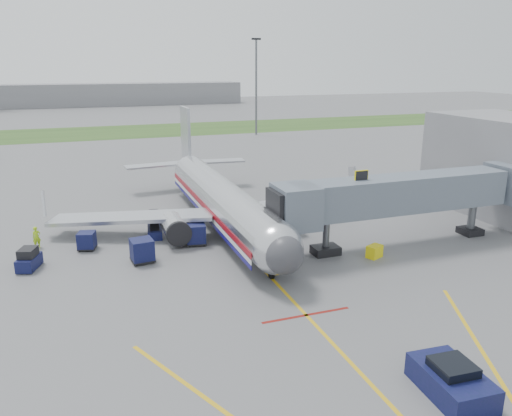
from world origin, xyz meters
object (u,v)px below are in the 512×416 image
object	(u,v)px
pushback_tug	(451,381)
belt_loader	(155,230)
baggage_tug	(29,260)
ramp_worker	(37,237)
airliner	(222,199)

from	to	relation	value
pushback_tug	belt_loader	size ratio (longest dim) A/B	1.05
baggage_tug	belt_loader	world-z (taller)	belt_loader
baggage_tug	ramp_worker	size ratio (longest dim) A/B	1.41
belt_loader	ramp_worker	world-z (taller)	belt_loader
airliner	belt_loader	distance (m)	7.03
airliner	pushback_tug	xyz separation A→B (m)	(3.20, -28.62, -1.94)
pushback_tug	belt_loader	xyz separation A→B (m)	(-9.85, 27.89, -0.24)
airliner	ramp_worker	size ratio (longest dim) A/B	19.02
pushback_tug	ramp_worker	size ratio (longest dim) A/B	2.25
airliner	baggage_tug	world-z (taller)	airliner
belt_loader	baggage_tug	bearing A→B (deg)	-156.30
belt_loader	ramp_worker	size ratio (longest dim) A/B	2.14
belt_loader	ramp_worker	xyz separation A→B (m)	(-10.01, 0.22, 0.46)
pushback_tug	baggage_tug	xyz separation A→B (m)	(-20.17, 23.36, 0.03)
airliner	belt_loader	size ratio (longest dim) A/B	8.90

